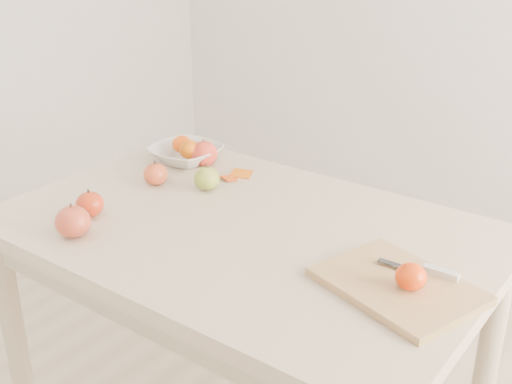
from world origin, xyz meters
The scene contains 14 objects.
table centered at (0.00, 0.00, 0.65)m, with size 1.20×0.80×0.75m.
cutting_board centered at (0.43, -0.05, 0.76)m, with size 0.31×0.23×0.02m, color tan.
board_tangerine centered at (0.46, -0.06, 0.80)m, with size 0.06×0.06×0.05m, color #C73607.
fruit_bowl centered at (-0.41, 0.24, 0.78)m, with size 0.21×0.21×0.05m, color white.
bowl_tangerine_near centered at (-0.44, 0.25, 0.80)m, with size 0.06×0.06×0.05m, color #E64008.
bowl_tangerine_far centered at (-0.38, 0.23, 0.80)m, with size 0.06×0.06×0.06m, color #D95C07.
orange_peel_a centered at (-0.20, 0.25, 0.75)m, with size 0.06×0.04×0.00m, color #D6640F.
orange_peel_b centered at (-0.21, 0.21, 0.75)m, with size 0.04×0.04×0.00m, color #C5440D.
paring_knife centered at (0.48, 0.02, 0.78)m, with size 0.17×0.05×0.01m.
apple_green centered at (-0.22, 0.12, 0.78)m, with size 0.07×0.07×0.07m, color olive.
apple_red_b centered at (-0.36, 0.06, 0.78)m, with size 0.07×0.07×0.06m, color maroon.
apple_red_a centered at (-0.34, 0.25, 0.79)m, with size 0.09×0.09×0.08m, color #A40B12.
apple_red_c centered at (-0.29, -0.29, 0.79)m, with size 0.08×0.08×0.08m, color maroon.
apple_red_d centered at (-0.34, -0.19, 0.78)m, with size 0.07×0.07×0.06m, color maroon.
Camera 1 is at (0.87, -1.12, 1.45)m, focal length 45.00 mm.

